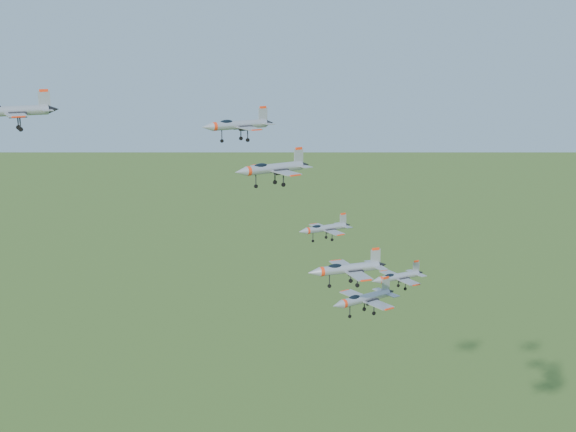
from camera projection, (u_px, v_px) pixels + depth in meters
name	position (u px, v px, depth m)	size (l,w,h in m)	color
jet_lead	(9.00, 111.00, 114.32)	(13.81, 11.42, 3.69)	#9598A0
jet_left_high	(237.00, 125.00, 118.25)	(11.95, 10.00, 3.20)	#9598A0
jet_right_high	(272.00, 168.00, 100.59)	(10.99, 9.25, 2.95)	#9598A0
jet_left_low	(324.00, 228.00, 135.40)	(10.42, 8.71, 2.79)	#9598A0
jet_right_low	(347.00, 269.00, 117.38)	(12.73, 10.46, 3.41)	#9598A0
jet_trail	(364.00, 298.00, 133.89)	(13.49, 11.42, 3.65)	#9598A0
jet_extra	(397.00, 277.00, 145.25)	(11.69, 9.76, 3.13)	#9598A0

